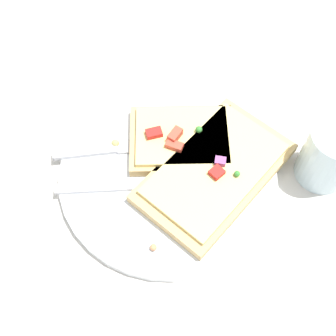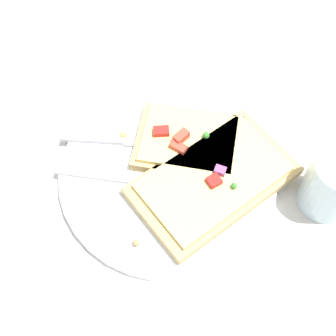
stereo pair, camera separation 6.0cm
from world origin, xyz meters
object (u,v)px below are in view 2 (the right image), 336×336
object	(u,v)px
fork	(145,181)
pizza_slice_corner	(188,142)
pizza_slice_main	(213,180)
knife	(131,140)
drinking_glass	(333,184)
plate	(168,174)

from	to	relation	value
fork	pizza_slice_corner	bearing A→B (deg)	52.72
pizza_slice_main	knife	bearing A→B (deg)	-68.38
fork	drinking_glass	size ratio (longest dim) A/B	2.12
pizza_slice_main	pizza_slice_corner	world-z (taller)	pizza_slice_corner
plate	pizza_slice_corner	world-z (taller)	pizza_slice_corner
drinking_glass	pizza_slice_corner	bearing A→B (deg)	41.38
plate	drinking_glass	world-z (taller)	drinking_glass
pizza_slice_main	drinking_glass	xyz separation A→B (m)	(-0.08, -0.12, 0.02)
fork	drinking_glass	world-z (taller)	drinking_glass
plate	fork	world-z (taller)	fork
knife	plate	bearing A→B (deg)	-39.42
plate	drinking_glass	distance (m)	0.20
knife	pizza_slice_corner	bearing A→B (deg)	-1.36
plate	knife	world-z (taller)	knife
drinking_glass	plate	bearing A→B (deg)	55.01
plate	pizza_slice_corner	bearing A→B (deg)	-58.82
knife	pizza_slice_corner	xyz separation A→B (m)	(-0.04, -0.07, 0.01)
plate	pizza_slice_main	bearing A→B (deg)	-131.74
pizza_slice_corner	fork	bearing A→B (deg)	-125.15
drinking_glass	fork	bearing A→B (deg)	59.88
pizza_slice_main	fork	bearing A→B (deg)	-38.72
fork	knife	distance (m)	0.07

